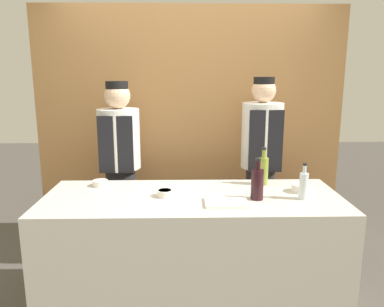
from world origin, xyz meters
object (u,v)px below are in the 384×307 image
Objects in this scene: sauce_bowl_white at (165,193)px; chef_right at (261,166)px; bottle_wine at (257,183)px; chef_left at (120,169)px; sauce_bowl_orange at (301,188)px; cutting_board at (226,202)px; bottle_oil at (263,170)px; bottle_clear at (304,185)px; sauce_bowl_yellow at (100,183)px.

chef_right is (0.84, 0.70, 0.02)m from sauce_bowl_white.
chef_right reaches higher than sauce_bowl_white.
sauce_bowl_white is 0.39× the size of bottle_wine.
bottle_wine is 0.17× the size of chef_left.
sauce_bowl_orange is 0.48× the size of cutting_board.
bottle_clear is at bearing -60.27° from bottle_oil.
cutting_board is at bearing -127.46° from bottle_oil.
bottle_oil is (1.30, 0.02, 0.09)m from sauce_bowl_yellow.
cutting_board is at bearing -45.05° from chef_left.
chef_right is at bearing 106.21° from sauce_bowl_orange.
sauce_bowl_orange is 0.40m from bottle_wine.
cutting_board is 0.58m from bottle_oil.
bottle_clear is (-0.04, -0.16, 0.07)m from sauce_bowl_orange.
sauce_bowl_white is 0.40× the size of cutting_board.
bottle_oil is at bearing 71.91° from bottle_wine.
bottle_clear is 0.88× the size of bottle_wine.
bottle_wine reaches higher than bottle_clear.
cutting_board is 0.27m from bottle_wine.
cutting_board is 0.57m from bottle_clear.
sauce_bowl_yellow is at bearing -179.28° from bottle_oil.
bottle_wine is 0.98× the size of bottle_oil.
sauce_bowl_yellow is 0.41× the size of cutting_board.
bottle_clear reaches higher than sauce_bowl_orange.
bottle_oil is 0.17× the size of chef_right.
cutting_board is 1.22m from chef_left.
chef_right is at bearing 100.39° from bottle_clear.
cutting_board is at bearing -171.22° from bottle_clear.
bottle_wine is (0.23, 0.09, 0.11)m from cutting_board.
sauce_bowl_orange is 1.55m from sauce_bowl_yellow.
sauce_bowl_white is at bearing -140.07° from chef_right.
sauce_bowl_white is at bearing -58.05° from chef_left.
sauce_bowl_yellow is 0.41× the size of bottle_wine.
chef_right reaches higher than bottle_wine.
cutting_board is 0.98× the size of bottle_wine.
bottle_wine is at bearing -35.35° from chef_left.
chef_right reaches higher than chef_left.
sauce_bowl_orange reaches higher than sauce_bowl_white.
sauce_bowl_yellow is at bearing 173.13° from sauce_bowl_orange.
sauce_bowl_white is at bearing -27.47° from sauce_bowl_yellow.
bottle_clear is (0.98, -0.08, 0.08)m from sauce_bowl_white.
bottle_wine is 0.17× the size of chef_right.
chef_left is at bearing 134.95° from cutting_board.
bottle_clear is 1.62m from chef_left.
bottle_oil reaches higher than sauce_bowl_yellow.
bottle_clear is (0.56, 0.09, 0.09)m from cutting_board.
bottle_wine is at bearing -6.32° from sauce_bowl_white.
chef_right is (0.18, 0.77, -0.07)m from bottle_wine.
sauce_bowl_yellow is at bearing 155.37° from cutting_board.
bottle_oil reaches higher than bottle_wine.
bottle_wine is at bearing 179.13° from bottle_clear.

